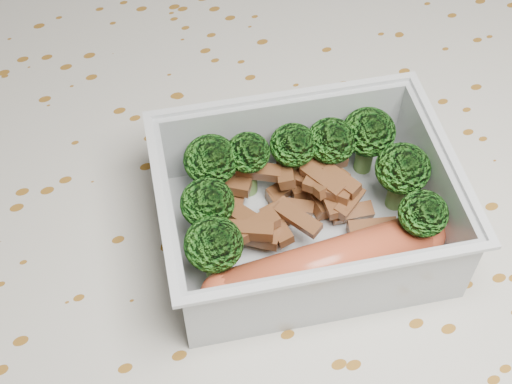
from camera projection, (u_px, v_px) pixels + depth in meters
name	position (u px, v px, depth m)	size (l,w,h in m)	color
dining_table	(245.00, 282.00, 0.56)	(1.40, 0.90, 0.75)	brown
tablecloth	(244.00, 247.00, 0.52)	(1.46, 0.96, 0.19)	beige
lunch_container	(305.00, 215.00, 0.47)	(0.21, 0.18, 0.07)	silver
broccoli_florets	(300.00, 175.00, 0.46)	(0.17, 0.13, 0.05)	#608C3F
meat_pile	(299.00, 199.00, 0.48)	(0.12, 0.08, 0.03)	brown
sausage	(326.00, 264.00, 0.45)	(0.16, 0.04, 0.03)	#C74E2D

